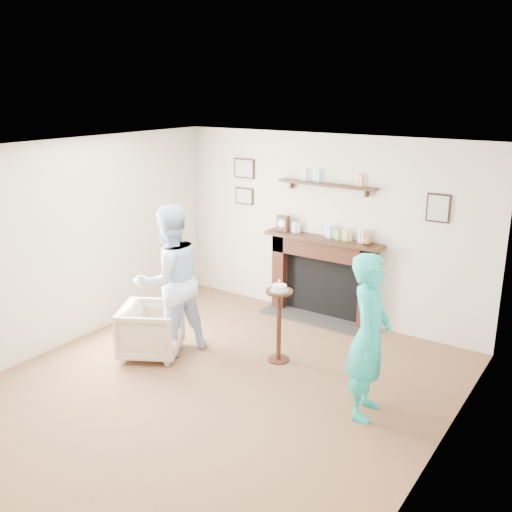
{
  "coord_description": "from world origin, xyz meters",
  "views": [
    {
      "loc": [
        3.36,
        -4.18,
        3.08
      ],
      "look_at": [
        -0.08,
        0.9,
        1.25
      ],
      "focal_mm": 40.0,
      "sensor_mm": 36.0,
      "label": 1
    }
  ],
  "objects_px": {
    "armchair": "(153,355)",
    "woman": "(364,412)",
    "pedestal_table": "(279,311)",
    "man": "(173,351)"
  },
  "relations": [
    {
      "from": "armchair",
      "to": "man",
      "type": "height_order",
      "value": "man"
    },
    {
      "from": "woman",
      "to": "pedestal_table",
      "type": "bearing_deg",
      "value": 59.5
    },
    {
      "from": "armchair",
      "to": "pedestal_table",
      "type": "relative_size",
      "value": 0.69
    },
    {
      "from": "woman",
      "to": "man",
      "type": "bearing_deg",
      "value": 80.39
    },
    {
      "from": "armchair",
      "to": "woman",
      "type": "xyz_separation_m",
      "value": [
        2.61,
        0.25,
        0.0
      ]
    },
    {
      "from": "armchair",
      "to": "pedestal_table",
      "type": "distance_m",
      "value": 1.62
    },
    {
      "from": "armchair",
      "to": "pedestal_table",
      "type": "bearing_deg",
      "value": -89.73
    },
    {
      "from": "man",
      "to": "pedestal_table",
      "type": "xyz_separation_m",
      "value": [
        1.19,
        0.51,
        0.61
      ]
    },
    {
      "from": "woman",
      "to": "pedestal_table",
      "type": "distance_m",
      "value": 1.51
    },
    {
      "from": "man",
      "to": "pedestal_table",
      "type": "distance_m",
      "value": 1.43
    }
  ]
}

